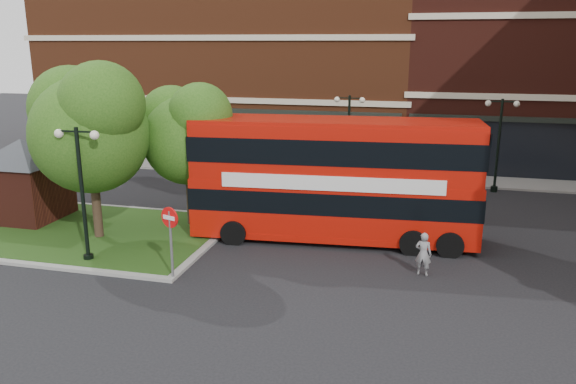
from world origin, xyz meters
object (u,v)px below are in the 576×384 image
(bus, at_px, (334,172))
(woman, at_px, (423,254))
(car_silver, at_px, (274,161))
(car_white, at_px, (424,176))

(bus, xyz_separation_m, woman, (3.66, -2.89, -2.06))
(car_silver, xyz_separation_m, car_white, (9.07, -1.50, -0.11))
(woman, relative_size, car_silver, 0.34)
(bus, height_order, car_white, bus)
(bus, height_order, car_silver, bus)
(car_white, bearing_deg, woman, -176.16)
(bus, bearing_deg, car_silver, 111.99)
(car_white, bearing_deg, car_silver, 83.77)
(woman, height_order, car_silver, woman)
(woman, relative_size, car_white, 0.39)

